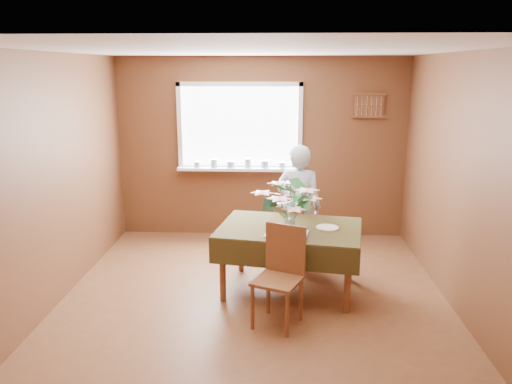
{
  "coord_description": "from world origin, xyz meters",
  "views": [
    {
      "loc": [
        0.23,
        -4.63,
        2.35
      ],
      "look_at": [
        0.0,
        0.55,
        1.05
      ],
      "focal_mm": 35.0,
      "sensor_mm": 36.0,
      "label": 1
    }
  ],
  "objects_px": {
    "flower_bouquet": "(290,202)",
    "chair_far": "(293,227)",
    "chair_near": "(281,271)",
    "seated_woman": "(298,207)",
    "dining_table": "(290,235)"
  },
  "relations": [
    {
      "from": "flower_bouquet",
      "to": "chair_near",
      "type": "bearing_deg",
      "value": -99.54
    },
    {
      "from": "chair_near",
      "to": "seated_woman",
      "type": "relative_size",
      "value": 0.62
    },
    {
      "from": "chair_far",
      "to": "chair_near",
      "type": "height_order",
      "value": "chair_near"
    },
    {
      "from": "chair_far",
      "to": "flower_bouquet",
      "type": "xyz_separation_m",
      "value": [
        -0.06,
        -0.85,
        0.54
      ]
    },
    {
      "from": "chair_near",
      "to": "seated_woman",
      "type": "distance_m",
      "value": 1.39
    },
    {
      "from": "seated_woman",
      "to": "flower_bouquet",
      "type": "xyz_separation_m",
      "value": [
        -0.12,
        -0.83,
        0.29
      ]
    },
    {
      "from": "chair_near",
      "to": "seated_woman",
      "type": "height_order",
      "value": "seated_woman"
    },
    {
      "from": "flower_bouquet",
      "to": "chair_far",
      "type": "bearing_deg",
      "value": 86.18
    },
    {
      "from": "dining_table",
      "to": "flower_bouquet",
      "type": "distance_m",
      "value": 0.44
    },
    {
      "from": "dining_table",
      "to": "chair_far",
      "type": "bearing_deg",
      "value": 95.41
    },
    {
      "from": "chair_near",
      "to": "chair_far",
      "type": "bearing_deg",
      "value": 107.49
    },
    {
      "from": "chair_far",
      "to": "flower_bouquet",
      "type": "bearing_deg",
      "value": 114.98
    },
    {
      "from": "dining_table",
      "to": "chair_far",
      "type": "xyz_separation_m",
      "value": [
        0.05,
        0.69,
        -0.14
      ]
    },
    {
      "from": "chair_near",
      "to": "flower_bouquet",
      "type": "relative_size",
      "value": 1.63
    },
    {
      "from": "dining_table",
      "to": "chair_near",
      "type": "xyz_separation_m",
      "value": [
        -0.09,
        -0.69,
        -0.12
      ]
    }
  ]
}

